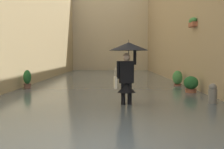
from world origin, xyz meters
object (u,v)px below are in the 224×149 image
object	(u,v)px
potted_plant_near_left	(191,86)
mooring_bollard	(213,97)
person_wading	(128,60)
potted_plant_mid_right	(27,81)
potted_plant_mid_left	(178,79)

from	to	relation	value
potted_plant_near_left	mooring_bollard	world-z (taller)	potted_plant_near_left
person_wading	potted_plant_near_left	distance (m)	3.95
potted_plant_mid_right	potted_plant_mid_left	distance (m)	6.65
potted_plant_mid_left	mooring_bollard	distance (m)	5.51
potted_plant_mid_left	mooring_bollard	world-z (taller)	potted_plant_mid_left
person_wading	potted_plant_mid_left	world-z (taller)	person_wading
potted_plant_mid_left	potted_plant_mid_right	bearing A→B (deg)	12.26
person_wading	potted_plant_mid_right	bearing A→B (deg)	-47.69
potted_plant_mid_left	mooring_bollard	size ratio (longest dim) A/B	1.14
person_wading	potted_plant_mid_left	size ratio (longest dim) A/B	2.24
potted_plant_mid_left	person_wading	bearing A→B (deg)	66.20
person_wading	potted_plant_near_left	world-z (taller)	person_wading
person_wading	mooring_bollard	world-z (taller)	person_wading
potted_plant_mid_right	mooring_bollard	distance (m)	7.59
potted_plant_near_left	mooring_bollard	size ratio (longest dim) A/B	1.05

